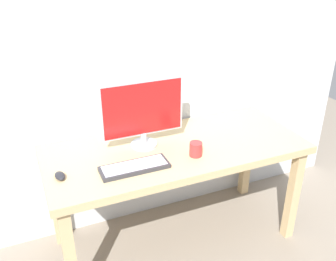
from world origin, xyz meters
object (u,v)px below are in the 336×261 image
mouse (60,176)px  coffee_mug (196,149)px  desk (176,158)px  monitor (143,111)px  keyboard_primary (134,167)px

mouse → coffee_mug: 0.78m
desk → monitor: bearing=151.6°
keyboard_primary → mouse: size_ratio=4.43×
desk → keyboard_primary: size_ratio=4.17×
keyboard_primary → coffee_mug: bearing=0.2°
desk → keyboard_primary: keyboard_primary is taller
keyboard_primary → mouse: (-0.40, 0.07, 0.00)m
desk → monitor: monitor is taller
mouse → monitor: bearing=11.6°
mouse → desk: bearing=-0.2°
desk → mouse: 0.73m
desk → monitor: size_ratio=3.15×
desk → coffee_mug: 0.21m
keyboard_primary → desk: bearing=25.2°
monitor → mouse: 0.61m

